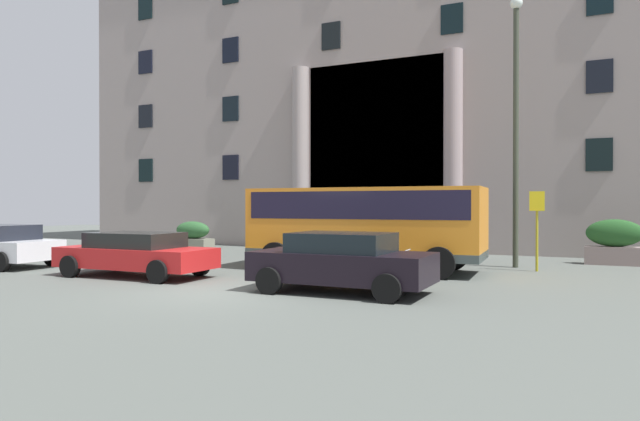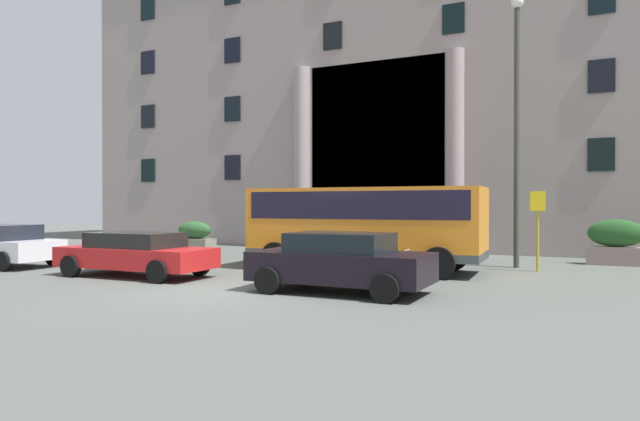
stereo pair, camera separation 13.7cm
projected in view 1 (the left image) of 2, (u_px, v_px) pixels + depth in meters
name	position (u px, v px, depth m)	size (l,w,h in m)	color
ground_plane	(213.00, 295.00, 13.10)	(80.00, 64.00, 0.12)	#525752
office_building_facade	(416.00, 71.00, 28.84)	(34.78, 9.64, 17.94)	gray
orange_minibus	(365.00, 221.00, 17.33)	(7.23, 2.95, 2.55)	orange
bus_stop_sign	(537.00, 222.00, 17.17)	(0.44, 0.08, 2.46)	#A09820
hedge_planter_far_west	(615.00, 243.00, 19.07)	(1.86, 0.71, 1.55)	gray
hedge_planter_entrance_left	(193.00, 235.00, 26.33)	(1.90, 0.87, 1.27)	slate
parked_hatchback_near	(342.00, 262.00, 13.00)	(4.14, 2.07, 1.39)	black
parked_estate_mid	(136.00, 253.00, 15.92)	(4.60, 2.07, 1.26)	red
motorcycle_far_end	(287.00, 260.00, 16.09)	(1.96, 0.75, 0.89)	black
motorcycle_near_kerb	(384.00, 266.00, 14.55)	(1.95, 0.55, 0.89)	black
lamppost_plaza_centre	(516.00, 113.00, 18.23)	(0.40, 0.40, 8.80)	#383E31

